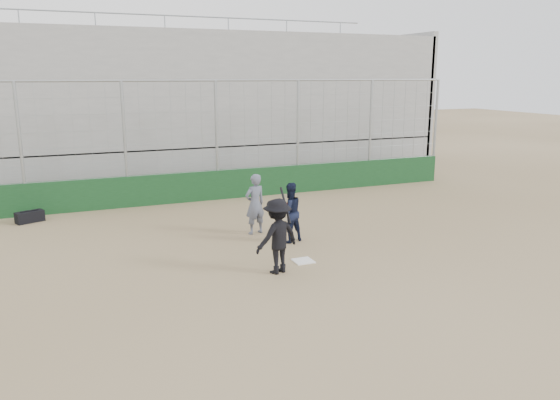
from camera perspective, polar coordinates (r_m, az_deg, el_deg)
name	(u,v)px	position (r m, az deg, el deg)	size (l,w,h in m)	color
ground	(303,261)	(12.60, 2.44, -6.43)	(90.00, 90.00, 0.00)	brown
home_plate	(303,261)	(12.60, 2.44, -6.38)	(0.44, 0.44, 0.02)	white
backstop	(218,172)	(18.75, -6.54, 2.97)	(18.10, 0.25, 4.04)	#113618
bleachers	(183,106)	(23.31, -10.08, 9.66)	(20.25, 6.70, 6.98)	gray
batter_at_plate	(277,236)	(11.67, -0.29, -3.78)	(1.19, 0.90, 1.80)	black
catcher_crouched	(290,222)	(13.85, 1.03, -2.34)	(0.89, 0.78, 1.06)	black
umpire	(255,207)	(14.57, -2.63, -0.74)	(0.60, 0.39, 1.47)	#535869
equipment_bag	(30,217)	(17.40, -24.69, -1.60)	(0.83, 0.60, 0.37)	black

